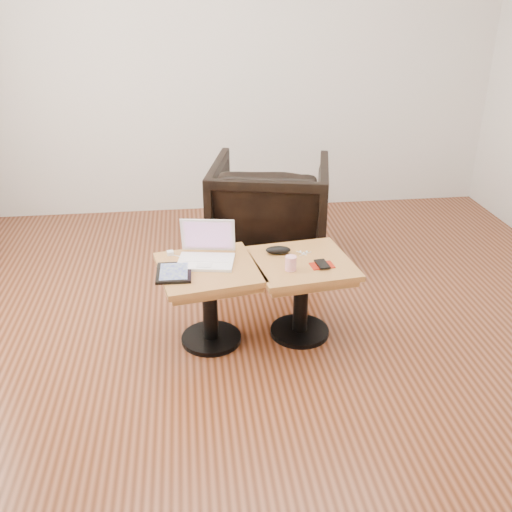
{
  "coord_description": "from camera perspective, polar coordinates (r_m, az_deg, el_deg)",
  "views": [
    {
      "loc": [
        -0.53,
        -2.83,
        1.93
      ],
      "look_at": [
        -0.17,
        0.03,
        0.54
      ],
      "focal_mm": 40.0,
      "sensor_mm": 36.0,
      "label": 1
    }
  ],
  "objects": [
    {
      "name": "side_table_left",
      "position": [
        3.26,
        -4.7,
        -3.0
      ],
      "size": [
        0.63,
        0.63,
        0.49
      ],
      "rotation": [
        0.0,
        0.0,
        0.18
      ],
      "color": "black",
      "rests_on": "ground"
    },
    {
      "name": "side_table_right",
      "position": [
        3.32,
        4.58,
        -2.36
      ],
      "size": [
        0.61,
        0.61,
        0.49
      ],
      "rotation": [
        0.0,
        0.0,
        0.13
      ],
      "color": "black",
      "rests_on": "ground"
    },
    {
      "name": "armchair",
      "position": [
        4.27,
        1.4,
        4.56
      ],
      "size": [
        1.01,
        1.03,
        0.78
      ],
      "primitive_type": "imported",
      "rotation": [
        0.0,
        0.0,
        2.91
      ],
      "color": "black",
      "rests_on": "ground"
    },
    {
      "name": "room_shell",
      "position": [
        2.94,
        3.49,
        14.29
      ],
      "size": [
        4.52,
        4.52,
        2.71
      ],
      "color": "#45200F",
      "rests_on": "ground"
    },
    {
      "name": "tablet",
      "position": [
        3.14,
        -8.22,
        -1.65
      ],
      "size": [
        0.2,
        0.24,
        0.02
      ],
      "rotation": [
        0.0,
        0.0,
        -0.03
      ],
      "color": "black",
      "rests_on": "side_table_left"
    },
    {
      "name": "charging_adapter",
      "position": [
        3.36,
        -8.56,
        0.3
      ],
      "size": [
        0.04,
        0.04,
        0.02
      ],
      "primitive_type": "cube",
      "rotation": [
        0.0,
        0.0,
        0.14
      ],
      "color": "white",
      "rests_on": "side_table_left"
    },
    {
      "name": "striped_cup",
      "position": [
        3.14,
        3.49,
        -0.73
      ],
      "size": [
        0.08,
        0.08,
        0.08
      ],
      "primitive_type": "cylinder",
      "rotation": [
        0.0,
        0.0,
        -0.24
      ],
      "color": "#DA4061",
      "rests_on": "side_table_right"
    },
    {
      "name": "glasses_case",
      "position": [
        3.33,
        2.23,
        0.6
      ],
      "size": [
        0.15,
        0.08,
        0.05
      ],
      "primitive_type": "ellipsoid",
      "rotation": [
        0.0,
        0.0,
        -0.09
      ],
      "color": "black",
      "rests_on": "side_table_right"
    },
    {
      "name": "earbuds_tangle",
      "position": [
        3.35,
        4.78,
        0.35
      ],
      "size": [
        0.08,
        0.05,
        0.02
      ],
      "color": "white",
      "rests_on": "side_table_right"
    },
    {
      "name": "phone_on_sleeve",
      "position": [
        3.22,
        6.63,
        -0.87
      ],
      "size": [
        0.14,
        0.12,
        0.02
      ],
      "rotation": [
        0.0,
        0.0,
        0.12
      ],
      "color": "maroon",
      "rests_on": "side_table_right"
    },
    {
      "name": "laptop",
      "position": [
        3.26,
        -4.98,
        0.31
      ],
      "size": [
        0.35,
        0.31,
        0.22
      ],
      "rotation": [
        0.0,
        0.0,
        -0.18
      ],
      "color": "white",
      "rests_on": "side_table_left"
    }
  ]
}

